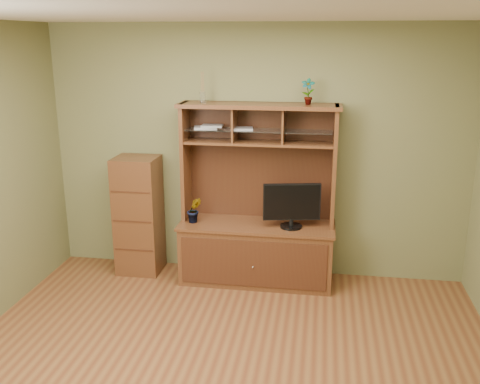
# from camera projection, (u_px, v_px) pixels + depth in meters

# --- Properties ---
(room) EXTENTS (4.54, 4.04, 2.74)m
(room) POSITION_uv_depth(u_px,v_px,m) (221.00, 210.00, 3.84)
(room) COLOR brown
(room) RESTS_ON ground
(media_hutch) EXTENTS (1.66, 0.61, 1.90)m
(media_hutch) POSITION_uv_depth(u_px,v_px,m) (257.00, 234.00, 5.71)
(media_hutch) COLOR #4B2915
(media_hutch) RESTS_ON room
(monitor) EXTENTS (0.59, 0.23, 0.47)m
(monitor) POSITION_uv_depth(u_px,v_px,m) (292.00, 205.00, 5.47)
(monitor) COLOR black
(monitor) RESTS_ON media_hutch
(orchid_plant) EXTENTS (0.18, 0.17, 0.28)m
(orchid_plant) POSITION_uv_depth(u_px,v_px,m) (194.00, 210.00, 5.65)
(orchid_plant) COLOR #33541C
(orchid_plant) RESTS_ON media_hutch
(top_plant) EXTENTS (0.15, 0.11, 0.26)m
(top_plant) POSITION_uv_depth(u_px,v_px,m) (308.00, 91.00, 5.29)
(top_plant) COLOR #386021
(top_plant) RESTS_ON media_hutch
(reed_diffuser) EXTENTS (0.06, 0.06, 0.31)m
(reed_diffuser) POSITION_uv_depth(u_px,v_px,m) (203.00, 91.00, 5.45)
(reed_diffuser) COLOR silver
(reed_diffuser) RESTS_ON media_hutch
(magazines) EXTENTS (0.64, 0.22, 0.04)m
(magazines) POSITION_uv_depth(u_px,v_px,m) (219.00, 127.00, 5.53)
(magazines) COLOR #B1B1B6
(magazines) RESTS_ON media_hutch
(side_cabinet) EXTENTS (0.47, 0.43, 1.31)m
(side_cabinet) POSITION_uv_depth(u_px,v_px,m) (139.00, 215.00, 5.90)
(side_cabinet) COLOR #4B2915
(side_cabinet) RESTS_ON room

